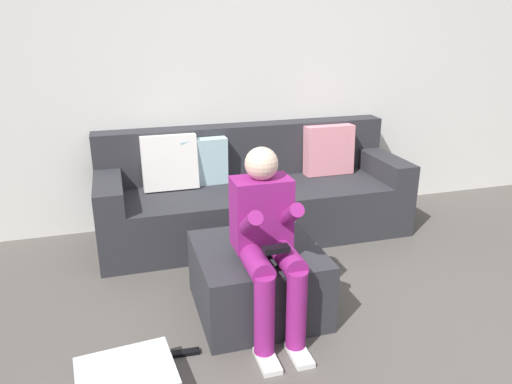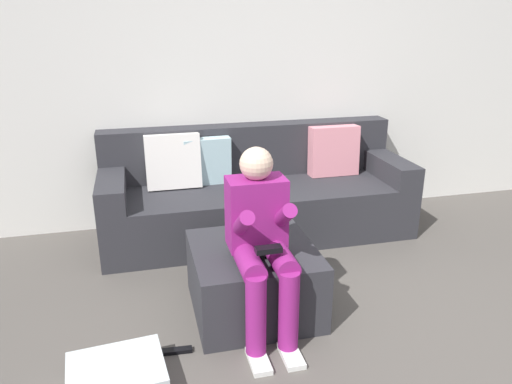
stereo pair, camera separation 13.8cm
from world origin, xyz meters
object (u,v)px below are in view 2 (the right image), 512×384
at_px(couch_sectional, 255,194).
at_px(ottoman, 253,279).
at_px(person_seated, 261,237).
at_px(storage_bin, 117,377).
at_px(remote_by_storage_bin, 177,351).

distance_m(couch_sectional, ottoman, 1.20).
distance_m(ottoman, person_seated, 0.43).
bearing_deg(storage_bin, ottoman, 32.47).
relative_size(storage_bin, remote_by_storage_bin, 2.81).
height_order(ottoman, storage_bin, ottoman).
xyz_separation_m(ottoman, person_seated, (-0.01, -0.21, 0.38)).
relative_size(person_seated, storage_bin, 2.32).
distance_m(person_seated, remote_by_storage_bin, 0.77).
bearing_deg(ottoman, storage_bin, -147.53).
xyz_separation_m(couch_sectional, remote_by_storage_bin, (-0.80, -1.47, -0.32)).
xyz_separation_m(couch_sectional, storage_bin, (-1.11, -1.67, -0.26)).
bearing_deg(ottoman, person_seated, -91.61).
height_order(couch_sectional, person_seated, person_seated).
height_order(couch_sectional, remote_by_storage_bin, couch_sectional).
height_order(couch_sectional, storage_bin, couch_sectional).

